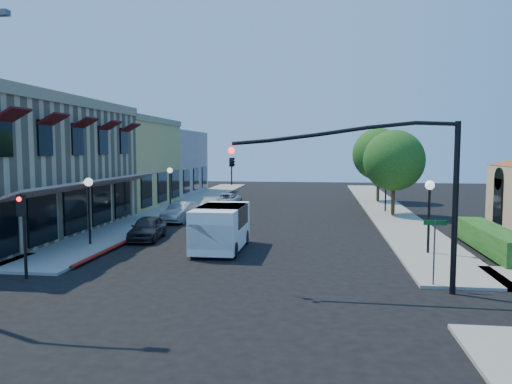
# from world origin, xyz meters

# --- Properties ---
(ground) EXTENTS (120.00, 120.00, 0.00)m
(ground) POSITION_xyz_m (0.00, 0.00, 0.00)
(ground) COLOR black
(ground) RESTS_ON ground
(sidewalk_left) EXTENTS (3.50, 50.00, 0.12)m
(sidewalk_left) POSITION_xyz_m (-8.75, 27.00, 0.06)
(sidewalk_left) COLOR gray
(sidewalk_left) RESTS_ON ground
(sidewalk_right) EXTENTS (3.50, 50.00, 0.12)m
(sidewalk_right) POSITION_xyz_m (8.75, 27.00, 0.06)
(sidewalk_right) COLOR gray
(sidewalk_right) RESTS_ON ground
(curb_red_strip) EXTENTS (0.25, 10.00, 0.06)m
(curb_red_strip) POSITION_xyz_m (-6.90, 8.00, 0.00)
(curb_red_strip) COLOR maroon
(curb_red_strip) RESTS_ON ground
(corner_brick_building) EXTENTS (11.77, 18.20, 8.10)m
(corner_brick_building) POSITION_xyz_m (-15.45, 11.00, 4.01)
(corner_brick_building) COLOR tan
(corner_brick_building) RESTS_ON ground
(yellow_stucco_building) EXTENTS (10.00, 12.00, 7.60)m
(yellow_stucco_building) POSITION_xyz_m (-15.50, 26.00, 3.80)
(yellow_stucco_building) COLOR #DDC563
(yellow_stucco_building) RESTS_ON ground
(pink_stucco_building) EXTENTS (10.00, 12.00, 7.00)m
(pink_stucco_building) POSITION_xyz_m (-15.50, 38.00, 3.50)
(pink_stucco_building) COLOR tan
(pink_stucco_building) RESTS_ON ground
(hedge) EXTENTS (1.40, 8.00, 1.10)m
(hedge) POSITION_xyz_m (11.70, 9.00, 0.00)
(hedge) COLOR #154915
(hedge) RESTS_ON ground
(street_tree_a) EXTENTS (4.56, 4.56, 6.48)m
(street_tree_a) POSITION_xyz_m (8.80, 22.00, 4.19)
(street_tree_a) COLOR #3A2917
(street_tree_a) RESTS_ON ground
(street_tree_b) EXTENTS (4.94, 4.94, 7.02)m
(street_tree_b) POSITION_xyz_m (8.80, 32.00, 4.54)
(street_tree_b) COLOR #3A2917
(street_tree_b) RESTS_ON ground
(signal_mast_arm) EXTENTS (8.01, 0.39, 6.00)m
(signal_mast_arm) POSITION_xyz_m (5.86, 1.50, 4.09)
(signal_mast_arm) COLOR black
(signal_mast_arm) RESTS_ON ground
(secondary_signal) EXTENTS (0.28, 0.42, 3.32)m
(secondary_signal) POSITION_xyz_m (-8.00, 1.41, 2.32)
(secondary_signal) COLOR black
(secondary_signal) RESTS_ON ground
(street_name_sign) EXTENTS (0.80, 0.06, 2.50)m
(street_name_sign) POSITION_xyz_m (7.50, 2.20, 1.70)
(street_name_sign) COLOR #595B5E
(street_name_sign) RESTS_ON ground
(lamppost_left_near) EXTENTS (0.44, 0.44, 3.57)m
(lamppost_left_near) POSITION_xyz_m (-8.50, 8.00, 2.74)
(lamppost_left_near) COLOR black
(lamppost_left_near) RESTS_ON ground
(lamppost_left_far) EXTENTS (0.44, 0.44, 3.57)m
(lamppost_left_far) POSITION_xyz_m (-8.50, 22.00, 2.74)
(lamppost_left_far) COLOR black
(lamppost_left_far) RESTS_ON ground
(lamppost_right_near) EXTENTS (0.44, 0.44, 3.57)m
(lamppost_right_near) POSITION_xyz_m (8.50, 8.00, 2.74)
(lamppost_right_near) COLOR black
(lamppost_right_near) RESTS_ON ground
(lamppost_right_far) EXTENTS (0.44, 0.44, 3.57)m
(lamppost_right_far) POSITION_xyz_m (8.50, 24.00, 2.74)
(lamppost_right_far) COLOR black
(lamppost_right_far) RESTS_ON ground
(white_van) EXTENTS (2.23, 4.99, 2.20)m
(white_van) POSITION_xyz_m (-1.53, 7.83, 1.27)
(white_van) COLOR white
(white_van) RESTS_ON ground
(parked_car_a) EXTENTS (1.87, 3.96, 1.31)m
(parked_car_a) POSITION_xyz_m (-6.18, 10.19, 0.65)
(parked_car_a) COLOR black
(parked_car_a) RESTS_ON ground
(parked_car_b) EXTENTS (1.99, 4.30, 1.37)m
(parked_car_b) POSITION_xyz_m (-6.20, 17.13, 0.68)
(parked_car_b) COLOR #939698
(parked_car_b) RESTS_ON ground
(parked_car_c) EXTENTS (2.33, 4.73, 1.32)m
(parked_car_c) POSITION_xyz_m (-4.80, 20.00, 0.66)
(parked_car_c) COLOR silver
(parked_car_c) RESTS_ON ground
(parked_car_d) EXTENTS (2.46, 4.48, 1.19)m
(parked_car_d) POSITION_xyz_m (-4.80, 26.00, 0.59)
(parked_car_d) COLOR #B2B5B8
(parked_car_d) RESTS_ON ground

